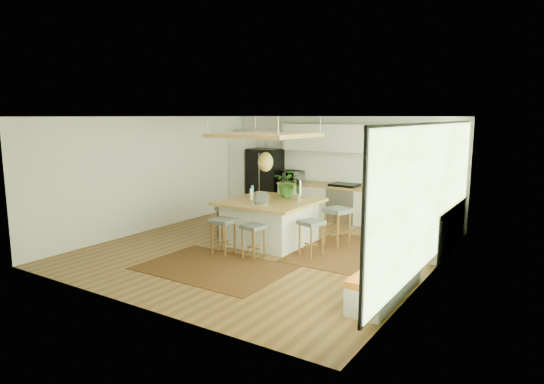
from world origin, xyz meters
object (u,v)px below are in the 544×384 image
Objects in this scene: stool_near_left at (223,236)px; microwave at (293,175)px; monitor at (299,188)px; island at (270,222)px; fridge at (266,179)px; laptop at (259,198)px; stool_right_front at (311,238)px; stool_near_right at (253,240)px; stool_right_back at (337,229)px; stool_left_side at (227,221)px.

stool_near_left is 1.28× the size of microwave.
island is at bearing -89.11° from monitor.
fridge is 3.80m from laptop.
monitor is at bearing 133.40° from stool_right_front.
fridge is 3.39m from monitor.
fridge reaches higher than stool_near_right.
island is 1.17m from stool_near_right.
monitor is (-0.83, -0.21, 0.83)m from stool_right_back.
stool_near_right is 1.96× the size of laptop.
stool_right_back reaches higher than stool_left_side.
island is at bearing 162.59° from stool_right_front.
island reaches higher than stool_near_right.
microwave is (-2.25, 3.15, 0.76)m from stool_right_front.
stool_near_right is (0.34, -1.12, -0.11)m from island.
stool_right_back is at bearing 60.55° from stool_near_right.
laptop is (1.16, -0.42, 0.70)m from stool_left_side.
stool_right_front is 1.35m from laptop.
stool_near_left is 2.11× the size of laptop.
fridge reaches higher than stool_right_front.
laptop reaches higher than island.
stool_right_back is 2.37× the size of laptop.
laptop is 0.68× the size of monitor.
monitor is at bearing 84.78° from stool_near_right.
fridge is 3.24× the size of microwave.
monitor is (1.60, 0.45, 0.83)m from stool_left_side.
stool_left_side is at bearing -112.24° from monitor.
stool_left_side is at bearing 166.52° from laptop.
stool_near_right is (2.28, -3.87, -0.57)m from fridge.
stool_right_front is at bearing 11.91° from laptop.
stool_left_side is (0.81, -2.82, -0.57)m from fridge.
island is 3.73× the size of monitor.
stool_left_side is at bearing 124.99° from stool_near_left.
laptop is at bearing -174.40° from stool_right_front.
stool_right_back is (0.11, 0.97, 0.00)m from stool_right_front.
microwave reaches higher than stool_right_front.
fridge reaches higher than monitor.
stool_near_right is at bearing -43.34° from monitor.
microwave is at bearing -2.10° from fridge.
microwave reaches higher than stool_near_left.
fridge is at bearing -160.62° from microwave.
stool_near_right is 1.96m from stool_right_back.
stool_right_back is at bearing 24.48° from island.
stool_near_left is (-0.33, -1.20, -0.11)m from island.
laptop reaches higher than stool_right_back.
stool_near_left is at bearing -71.55° from fridge.
stool_left_side is (-0.79, 1.13, 0.00)m from stool_near_left.
monitor is at bearing 69.83° from laptop.
stool_left_side is at bearing 144.42° from stool_near_right.
fridge is 2.72× the size of stool_near_right.
island is at bearing -51.34° from microwave.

